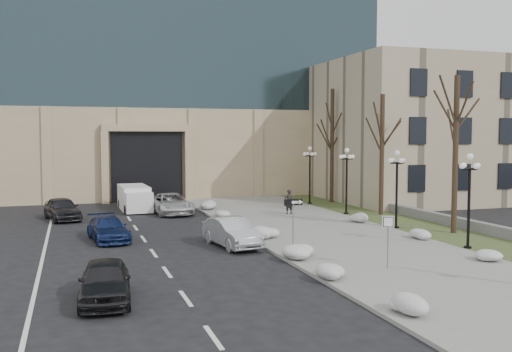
# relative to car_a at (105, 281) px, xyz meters

# --- Properties ---
(ground) EXTENTS (160.00, 160.00, 0.00)m
(ground) POSITION_rel_car_a_xyz_m (9.15, -2.50, -0.71)
(ground) COLOR black
(ground) RESTS_ON ground
(sidewalk) EXTENTS (9.00, 40.00, 0.12)m
(sidewalk) POSITION_rel_car_a_xyz_m (12.65, 11.50, -0.65)
(sidewalk) COLOR gray
(sidewalk) RESTS_ON ground
(curb) EXTENTS (0.30, 40.00, 0.14)m
(curb) POSITION_rel_car_a_xyz_m (8.15, 11.50, -0.64)
(curb) COLOR gray
(curb) RESTS_ON ground
(grass_strip) EXTENTS (4.00, 40.00, 0.10)m
(grass_strip) POSITION_rel_car_a_xyz_m (19.15, 11.50, -0.66)
(grass_strip) COLOR #3E4C26
(grass_strip) RESTS_ON ground
(stone_wall) EXTENTS (0.50, 30.00, 0.70)m
(stone_wall) POSITION_rel_car_a_xyz_m (21.15, 13.50, -0.36)
(stone_wall) COLOR slate
(stone_wall) RESTS_ON ground
(office_tower) EXTENTS (40.00, 24.70, 36.00)m
(office_tower) POSITION_rel_car_a_xyz_m (7.15, 41.08, 17.79)
(office_tower) COLOR tan
(office_tower) RESTS_ON ground
(classical_building) EXTENTS (22.00, 18.12, 12.00)m
(classical_building) POSITION_rel_car_a_xyz_m (31.15, 25.48, 5.29)
(classical_building) COLOR tan
(classical_building) RESTS_ON ground
(car_a) EXTENTS (1.99, 4.28, 1.42)m
(car_a) POSITION_rel_car_a_xyz_m (0.00, 0.00, 0.00)
(car_a) COLOR black
(car_a) RESTS_ON ground
(car_b) EXTENTS (2.21, 4.64, 1.47)m
(car_b) POSITION_rel_car_a_xyz_m (6.65, 7.92, 0.03)
(car_b) COLOR #B9BCC2
(car_b) RESTS_ON ground
(car_c) EXTENTS (2.31, 4.56, 1.27)m
(car_c) POSITION_rel_car_a_xyz_m (0.82, 11.59, -0.07)
(car_c) COLOR navy
(car_c) RESTS_ON ground
(car_d) EXTENTS (2.94, 5.53, 1.48)m
(car_d) POSITION_rel_car_a_xyz_m (5.78, 21.10, 0.03)
(car_d) COLOR silver
(car_d) RESTS_ON ground
(car_e) EXTENTS (2.79, 4.78, 1.53)m
(car_e) POSITION_rel_car_a_xyz_m (-1.63, 20.31, 0.06)
(car_e) COLOR #2D2D32
(car_e) RESTS_ON ground
(pedestrian) EXTENTS (0.68, 0.49, 1.73)m
(pedestrian) POSITION_rel_car_a_xyz_m (13.52, 17.58, 0.27)
(pedestrian) COLOR black
(pedestrian) RESTS_ON sidewalk
(box_truck) EXTENTS (2.16, 5.77, 1.82)m
(box_truck) POSITION_rel_car_a_xyz_m (3.52, 24.03, 0.17)
(box_truck) COLOR silver
(box_truck) RESTS_ON ground
(one_way_sign) EXTENTS (0.95, 0.26, 2.56)m
(one_way_sign) POSITION_rel_car_a_xyz_m (9.30, 5.80, 1.41)
(one_way_sign) COLOR slate
(one_way_sign) RESTS_ON ground
(keep_sign) EXTENTS (0.48, 0.21, 2.30)m
(keep_sign) POSITION_rel_car_a_xyz_m (11.40, 0.89, 0.99)
(keep_sign) COLOR slate
(keep_sign) RESTS_ON ground
(snow_clump_a) EXTENTS (1.10, 1.60, 0.36)m
(snow_clump_a) POSITION_rel_car_a_xyz_m (8.46, -4.82, -0.41)
(snow_clump_a) COLOR silver
(snow_clump_a) RESTS_ON sidewalk
(snow_clump_b) EXTENTS (1.10, 1.60, 0.36)m
(snow_clump_b) POSITION_rel_car_a_xyz_m (8.49, -0.23, -0.41)
(snow_clump_b) COLOR silver
(snow_clump_b) RESTS_ON sidewalk
(snow_clump_c) EXTENTS (1.10, 1.60, 0.36)m
(snow_clump_c) POSITION_rel_car_a_xyz_m (8.75, 4.16, -0.41)
(snow_clump_c) COLOR silver
(snow_clump_c) RESTS_ON sidewalk
(snow_clump_d) EXTENTS (1.10, 1.60, 0.36)m
(snow_clump_d) POSITION_rel_car_a_xyz_m (8.82, 9.11, -0.41)
(snow_clump_d) COLOR silver
(snow_clump_d) RESTS_ON sidewalk
(snow_clump_e) EXTENTS (1.10, 1.60, 0.36)m
(snow_clump_e) POSITION_rel_car_a_xyz_m (8.29, 13.00, -0.41)
(snow_clump_e) COLOR silver
(snow_clump_e) RESTS_ON sidewalk
(snow_clump_f) EXTENTS (1.10, 1.60, 0.36)m
(snow_clump_f) POSITION_rel_car_a_xyz_m (8.59, 17.59, -0.41)
(snow_clump_f) COLOR silver
(snow_clump_f) RESTS_ON sidewalk
(snow_clump_g) EXTENTS (1.10, 1.60, 0.36)m
(snow_clump_g) POSITION_rel_car_a_xyz_m (8.69, 21.92, -0.41)
(snow_clump_g) COLOR silver
(snow_clump_g) RESTS_ON sidewalk
(snow_clump_h) EXTENTS (1.10, 1.60, 0.36)m
(snow_clump_h) POSITION_rel_car_a_xyz_m (16.64, 1.02, -0.41)
(snow_clump_h) COLOR silver
(snow_clump_h) RESTS_ON sidewalk
(snow_clump_i) EXTENTS (1.10, 1.60, 0.36)m
(snow_clump_i) POSITION_rel_car_a_xyz_m (16.98, 6.13, -0.41)
(snow_clump_i) COLOR silver
(snow_clump_i) RESTS_ON sidewalk
(snow_clump_j) EXTENTS (1.10, 1.60, 0.36)m
(snow_clump_j) POSITION_rel_car_a_xyz_m (16.50, 12.97, -0.41)
(snow_clump_j) COLOR silver
(snow_clump_j) RESTS_ON sidewalk
(lamppost_a) EXTENTS (1.18, 1.18, 4.76)m
(lamppost_a) POSITION_rel_car_a_xyz_m (17.45, 3.50, 2.37)
(lamppost_a) COLOR black
(lamppost_a) RESTS_ON ground
(lamppost_b) EXTENTS (1.18, 1.18, 4.76)m
(lamppost_b) POSITION_rel_car_a_xyz_m (17.45, 10.00, 2.37)
(lamppost_b) COLOR black
(lamppost_b) RESTS_ON ground
(lamppost_c) EXTENTS (1.18, 1.18, 4.76)m
(lamppost_c) POSITION_rel_car_a_xyz_m (17.45, 16.50, 2.37)
(lamppost_c) COLOR black
(lamppost_c) RESTS_ON ground
(lamppost_d) EXTENTS (1.18, 1.18, 4.76)m
(lamppost_d) POSITION_rel_car_a_xyz_m (17.45, 23.00, 2.37)
(lamppost_d) COLOR black
(lamppost_d) RESTS_ON ground
(tree_near) EXTENTS (3.20, 3.20, 9.00)m
(tree_near) POSITION_rel_car_a_xyz_m (19.65, 7.50, 5.12)
(tree_near) COLOR black
(tree_near) RESTS_ON ground
(tree_mid) EXTENTS (3.20, 3.20, 8.50)m
(tree_mid) POSITION_rel_car_a_xyz_m (19.65, 15.50, 4.80)
(tree_mid) COLOR black
(tree_mid) RESTS_ON ground
(tree_far) EXTENTS (3.20, 3.20, 9.50)m
(tree_far) POSITION_rel_car_a_xyz_m (19.65, 23.50, 5.44)
(tree_far) COLOR black
(tree_far) RESTS_ON ground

